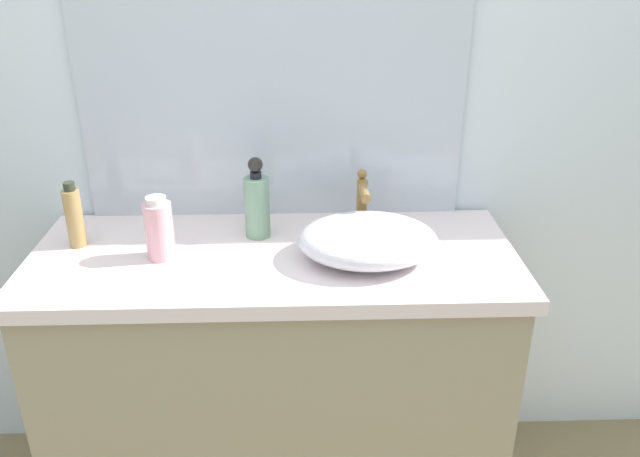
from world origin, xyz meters
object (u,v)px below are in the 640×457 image
object	(u,v)px
perfume_bottle	(74,217)
soap_dispenser	(257,203)
sink_basin	(368,240)
lotion_bottle	(159,229)

from	to	relation	value
perfume_bottle	soap_dispenser	bearing A→B (deg)	5.46
sink_basin	perfume_bottle	world-z (taller)	perfume_bottle
lotion_bottle	perfume_bottle	distance (m)	0.26
sink_basin	soap_dispenser	size ratio (longest dim) A/B	1.57
sink_basin	perfume_bottle	size ratio (longest dim) A/B	1.98
sink_basin	perfume_bottle	xyz separation A→B (m)	(-0.79, 0.10, 0.03)
soap_dispenser	lotion_bottle	distance (m)	0.28
lotion_bottle	perfume_bottle	bearing A→B (deg)	161.75
lotion_bottle	perfume_bottle	world-z (taller)	perfume_bottle
lotion_bottle	perfume_bottle	size ratio (longest dim) A/B	0.93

